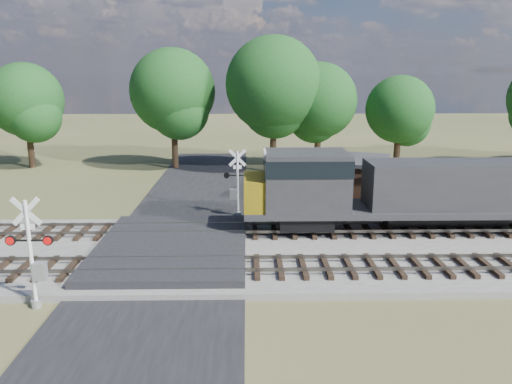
{
  "coord_description": "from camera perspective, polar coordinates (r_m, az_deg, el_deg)",
  "views": [
    {
      "loc": [
        3.6,
        -22.03,
        8.61
      ],
      "look_at": [
        4.04,
        2.0,
        2.73
      ],
      "focal_mm": 35.0,
      "sensor_mm": 36.0,
      "label": 1
    }
  ],
  "objects": [
    {
      "name": "ballast_bed",
      "position": [
        24.9,
        14.01,
        -6.53
      ],
      "size": [
        140.0,
        10.0,
        0.3
      ],
      "primitive_type": "cube",
      "color": "gray",
      "rests_on": "ground"
    },
    {
      "name": "ground",
      "position": [
        23.92,
        -9.71,
        -7.54
      ],
      "size": [
        160.0,
        160.0,
        0.0
      ],
      "primitive_type": "plane",
      "color": "#3E4726",
      "rests_on": "ground"
    },
    {
      "name": "equipment_shed",
      "position": [
        32.2,
        10.3,
        1.06
      ],
      "size": [
        6.21,
        6.21,
        3.28
      ],
      "rotation": [
        0.0,
        0.0,
        -0.37
      ],
      "color": "#43281C",
      "rests_on": "ground"
    },
    {
      "name": "road",
      "position": [
        23.91,
        -9.71,
        -7.45
      ],
      "size": [
        7.0,
        60.0,
        0.08
      ],
      "primitive_type": "cube",
      "color": "black",
      "rests_on": "ground"
    },
    {
      "name": "crossing_signal_near",
      "position": [
        20.06,
        -24.02,
        -7.41
      ],
      "size": [
        1.72,
        0.37,
        4.27
      ],
      "rotation": [
        0.0,
        0.0,
        -0.01
      ],
      "color": "silver",
      "rests_on": "ground"
    },
    {
      "name": "treeline",
      "position": [
        43.24,
        1.83,
        11.23
      ],
      "size": [
        84.26,
        11.5,
        11.73
      ],
      "color": "black",
      "rests_on": "ground"
    },
    {
      "name": "track_near",
      "position": [
        21.65,
        -2.25,
        -8.5
      ],
      "size": [
        140.0,
        2.6,
        0.33
      ],
      "color": "black",
      "rests_on": "ballast_bed"
    },
    {
      "name": "track_far",
      "position": [
        26.34,
        -2.03,
        -4.38
      ],
      "size": [
        140.0,
        2.6,
        0.33
      ],
      "color": "black",
      "rests_on": "ballast_bed"
    },
    {
      "name": "crossing_panel",
      "position": [
        24.27,
        -9.56,
        -6.42
      ],
      "size": [
        7.0,
        9.0,
        0.62
      ],
      "primitive_type": "cube",
      "color": "#262628",
      "rests_on": "ground"
    },
    {
      "name": "crossing_signal_far",
      "position": [
        29.74,
        -2.27,
        0.34
      ],
      "size": [
        1.66,
        0.36,
        4.13
      ],
      "rotation": [
        0.0,
        0.0,
        3.12
      ],
      "color": "silver",
      "rests_on": "ground"
    }
  ]
}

